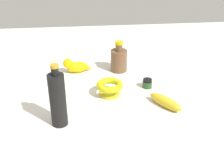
{
  "coord_description": "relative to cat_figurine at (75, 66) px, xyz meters",
  "views": [
    {
      "loc": [
        0.11,
        1.13,
        0.67
      ],
      "look_at": [
        0.0,
        0.0,
        0.05
      ],
      "focal_mm": 47.36,
      "sensor_mm": 36.0,
      "label": 1
    }
  ],
  "objects": [
    {
      "name": "ground",
      "position": [
        -0.16,
        0.24,
        -0.03
      ],
      "size": [
        2.0,
        2.0,
        0.0
      ],
      "primitive_type": "plane",
      "color": "silver"
    },
    {
      "name": "cat_figurine",
      "position": [
        0.0,
        0.0,
        0.0
      ],
      "size": [
        0.14,
        0.07,
        0.08
      ],
      "color": "#E5B609",
      "rests_on": "ground"
    },
    {
      "name": "bowl",
      "position": [
        -0.15,
        0.25,
        0.01
      ],
      "size": [
        0.12,
        0.12,
        0.06
      ],
      "color": "gold",
      "rests_on": "ground"
    },
    {
      "name": "banana",
      "position": [
        -0.38,
        0.36,
        -0.01
      ],
      "size": [
        0.13,
        0.16,
        0.04
      ],
      "primitive_type": "ellipsoid",
      "rotation": [
        0.0,
        0.0,
        2.19
      ],
      "color": "gold",
      "rests_on": "ground"
    },
    {
      "name": "bottle_short",
      "position": [
        -0.22,
        0.0,
        0.03
      ],
      "size": [
        0.08,
        0.08,
        0.16
      ],
      "color": "brown",
      "rests_on": "ground"
    },
    {
      "name": "bottle_tall",
      "position": [
        0.05,
        0.44,
        0.07
      ],
      "size": [
        0.06,
        0.06,
        0.25
      ],
      "color": "black",
      "rests_on": "ground"
    },
    {
      "name": "nail_polish_jar",
      "position": [
        -0.33,
        0.19,
        -0.01
      ],
      "size": [
        0.04,
        0.04,
        0.04
      ],
      "color": "#214820",
      "rests_on": "ground"
    }
  ]
}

